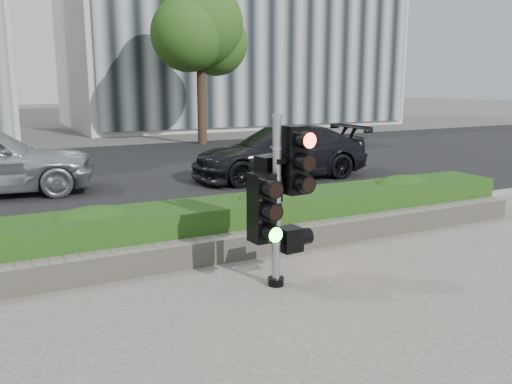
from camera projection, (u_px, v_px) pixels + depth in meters
ground at (259, 320)px, 5.76m from camera, size 120.00×120.00×0.00m
road at (87, 176)px, 14.48m from camera, size 60.00×13.00×0.02m
curb at (167, 239)px, 8.50m from camera, size 60.00×0.25×0.12m
stone_wall at (195, 252)px, 7.38m from camera, size 12.00×0.32×0.34m
hedge at (179, 229)px, 7.91m from camera, size 12.00×1.00×0.68m
building_right at (228, 19)px, 31.26m from camera, size 18.00×10.00×12.00m
tree_right at (199, 29)px, 20.87m from camera, size 4.10×3.58×6.53m
traffic_signal at (277, 193)px, 6.47m from camera, size 0.73×0.56×2.09m
car_dark at (280, 152)px, 13.96m from camera, size 4.73×2.06×1.35m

